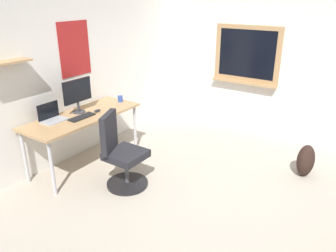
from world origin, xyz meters
TOP-DOWN VIEW (x-y plane):
  - ground_plane at (0.00, 0.00)m, footprint 5.20×5.20m
  - wall_back at (-0.00, 2.45)m, footprint 5.00×0.30m
  - wall_right at (2.45, 0.03)m, footprint 0.22×5.00m
  - desk at (0.01, 2.04)m, footprint 1.65×0.65m
  - office_chair at (-0.12, 1.26)m, footprint 0.54×0.56m
  - laptop at (-0.36, 2.20)m, footprint 0.31×0.21m
  - monitor_primary at (0.05, 2.15)m, footprint 0.46×0.17m
  - keyboard at (-0.07, 1.96)m, footprint 0.37×0.13m
  - computer_mouse at (0.21, 1.96)m, footprint 0.10×0.06m
  - coffee_mug at (0.73, 2.01)m, footprint 0.08×0.08m
  - backpack at (1.42, -0.58)m, footprint 0.32×0.22m

SIDE VIEW (x-z plane):
  - ground_plane at x=0.00m, z-range 0.00..0.00m
  - backpack at x=1.42m, z-range 0.00..0.43m
  - office_chair at x=-0.12m, z-range -0.07..0.88m
  - desk at x=0.01m, z-range 0.30..1.05m
  - keyboard at x=-0.07m, z-range 0.74..0.76m
  - computer_mouse at x=0.21m, z-range 0.74..0.78m
  - coffee_mug at x=0.73m, z-range 0.74..0.84m
  - laptop at x=-0.36m, z-range 0.68..0.91m
  - monitor_primary at x=0.05m, z-range 0.78..1.25m
  - wall_right at x=2.45m, z-range 0.00..2.60m
  - wall_back at x=0.00m, z-range 0.00..2.60m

